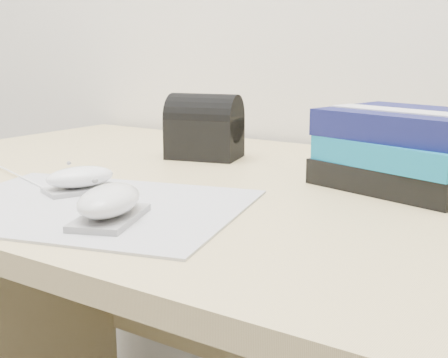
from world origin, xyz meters
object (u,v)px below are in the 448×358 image
Objects in this scene: desk at (320,330)px; mouse_rear at (80,179)px; pouch at (204,127)px; mouse_front at (109,203)px; book_stack at (409,150)px.

desk is 0.44m from mouse_rear.
pouch is (-0.02, 0.33, 0.04)m from mouse_rear.
desk is at bearing 69.04° from mouse_front.
desk is at bearing -149.69° from book_stack.
mouse_rear is at bearing -137.67° from desk.
pouch is (-0.29, 0.09, 0.29)m from desk.
book_stack is (0.37, 0.30, 0.04)m from mouse_rear.
mouse_rear is 0.84× the size of mouse_front.
pouch is at bearing 176.16° from book_stack.
book_stack is at bearing 30.31° from desk.
book_stack is at bearing -3.84° from pouch.
pouch is at bearing 111.38° from mouse_front.
mouse_front is 0.45m from pouch.
pouch reaches higher than mouse_rear.
mouse_rear is (-0.27, -0.24, 0.26)m from desk.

